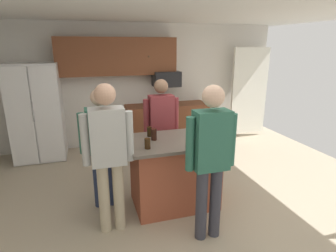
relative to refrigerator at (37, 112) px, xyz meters
The scene contains 16 objects.
floor 3.24m from the refrigerator, 49.98° to the right, with size 7.04×7.04×0.00m, color #B7A88E.
ceiling 3.53m from the refrigerator, 49.98° to the right, with size 7.04×7.04×0.00m, color white.
back_wall 2.08m from the refrigerator, 11.81° to the left, with size 6.40×0.10×2.60m, color silver.
french_door_window_panel 4.60m from the refrigerator, ahead, with size 0.90×0.06×2.00m, color white.
cabinet_run_upper 1.90m from the refrigerator, ahead, with size 2.40×0.38×0.75m.
cabinet_run_lower 2.64m from the refrigerator, ahead, with size 1.80×0.63×0.90m.
refrigerator is the anchor object (origin of this frame).
microwave_over_range 2.66m from the refrigerator, ahead, with size 0.56×0.40×0.32m, color black.
kitchen_island 3.09m from the refrigerator, 49.41° to the right, with size 1.24×0.86×0.95m.
person_guest_by_door 2.33m from the refrigerator, 62.73° to the right, with size 0.57×0.22×1.62m.
person_guest_left 3.76m from the refrigerator, 55.31° to the right, with size 0.57×0.23×1.77m.
person_host_foreground 2.87m from the refrigerator, 67.29° to the right, with size 0.57×0.23×1.76m.
person_elder_center 2.54m from the refrigerator, 37.27° to the right, with size 0.57×0.22×1.65m.
glass_dark_ale 2.70m from the refrigerator, 50.95° to the right, with size 0.06×0.06×0.13m.
glass_short_whisky 2.85m from the refrigerator, 52.69° to the right, with size 0.07×0.07×0.15m.
tumbler_amber 2.99m from the refrigerator, 58.25° to the right, with size 0.07×0.07×0.13m.
Camera 1 is at (-1.08, -3.19, 2.14)m, focal length 29.39 mm.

